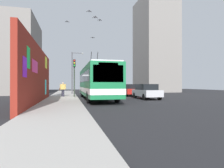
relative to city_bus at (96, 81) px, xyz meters
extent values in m
plane|color=#232326|center=(0.65, 1.80, -1.86)|extent=(80.00, 80.00, 0.00)
cube|color=#ADA8A0|center=(0.65, 3.40, -1.78)|extent=(48.00, 3.20, 0.15)
cube|color=maroon|center=(-3.31, 5.15, 0.40)|extent=(14.08, 0.30, 4.50)
cube|color=green|center=(-8.00, 4.99, 1.19)|extent=(0.88, 0.02, 1.22)
cube|color=yellow|center=(0.70, 4.99, 1.87)|extent=(1.59, 0.02, 1.12)
cube|color=#F2338C|center=(-5.83, 4.99, 0.89)|extent=(2.12, 0.02, 0.82)
cube|color=#33D8E5|center=(0.37, 4.99, -0.57)|extent=(1.05, 0.02, 1.46)
cube|color=#8C19D8|center=(-8.91, 4.99, 0.58)|extent=(0.92, 0.02, 1.05)
cube|color=gray|center=(14.25, 11.00, 4.17)|extent=(11.34, 6.29, 12.05)
cube|color=black|center=(14.25, 7.84, 2.54)|extent=(9.64, 0.04, 1.10)
cube|color=black|center=(14.25, 7.84, 5.74)|extent=(9.64, 0.04, 1.10)
cube|color=gray|center=(18.00, -15.20, 7.95)|extent=(9.18, 6.86, 19.61)
cube|color=black|center=(18.00, -18.65, 2.54)|extent=(7.80, 0.04, 1.10)
cube|color=black|center=(18.00, -18.65, 5.74)|extent=(7.80, 0.04, 1.10)
cube|color=black|center=(18.00, -18.65, 8.94)|extent=(7.80, 0.04, 1.10)
cube|color=black|center=(18.00, -18.65, 12.14)|extent=(7.80, 0.04, 1.10)
cube|color=black|center=(18.00, -18.65, 15.34)|extent=(7.80, 0.04, 1.10)
cube|color=#19723F|center=(0.01, 0.00, -0.02)|extent=(12.29, 2.62, 2.77)
cube|color=silver|center=(0.01, 0.00, 1.43)|extent=(11.80, 2.41, 0.12)
cube|color=white|center=(0.01, 0.00, -0.86)|extent=(12.31, 2.64, 0.44)
cube|color=black|center=(-6.12, 0.00, 0.47)|extent=(0.04, 2.23, 1.25)
cube|color=black|center=(0.01, 0.00, 0.40)|extent=(11.31, 2.65, 0.89)
cube|color=orange|center=(-6.11, 0.00, 1.12)|extent=(0.06, 1.44, 0.28)
cylinder|color=black|center=(1.85, -0.35, 2.27)|extent=(1.43, 0.06, 2.00)
cylinder|color=black|center=(1.85, 0.35, 2.27)|extent=(1.43, 0.06, 2.00)
cylinder|color=black|center=(-3.93, -1.19, -1.36)|extent=(1.00, 0.28, 1.00)
cylinder|color=black|center=(-3.93, 1.19, -1.36)|extent=(1.00, 0.28, 1.00)
cylinder|color=black|center=(3.94, -1.19, -1.36)|extent=(1.00, 0.28, 1.00)
cylinder|color=black|center=(3.94, 1.19, -1.36)|extent=(1.00, 0.28, 1.00)
cube|color=#B7B7BC|center=(-0.80, -5.20, -1.21)|extent=(4.12, 1.80, 0.66)
cube|color=black|center=(-0.71, -5.20, -0.58)|extent=(2.47, 1.62, 0.60)
cylinder|color=black|center=(-2.16, -6.00, -1.54)|extent=(0.64, 0.22, 0.64)
cylinder|color=black|center=(-2.16, -4.40, -1.54)|extent=(0.64, 0.22, 0.64)
cylinder|color=black|center=(0.56, -6.00, -1.54)|extent=(0.64, 0.22, 0.64)
cylinder|color=black|center=(0.56, -4.40, -1.54)|extent=(0.64, 0.22, 0.64)
cube|color=#B21E19|center=(5.07, -5.20, -1.21)|extent=(4.49, 1.90, 0.66)
cube|color=black|center=(5.16, -5.20, -0.58)|extent=(2.69, 1.71, 0.60)
cylinder|color=black|center=(3.59, -6.05, -1.54)|extent=(0.64, 0.22, 0.64)
cylinder|color=black|center=(3.59, -4.35, -1.54)|extent=(0.64, 0.22, 0.64)
cylinder|color=black|center=(6.55, -6.05, -1.54)|extent=(0.64, 0.22, 0.64)
cylinder|color=black|center=(6.55, -4.35, -1.54)|extent=(0.64, 0.22, 0.64)
cube|color=#C6B793|center=(10.95, -5.20, -1.21)|extent=(4.16, 1.79, 0.66)
cube|color=black|center=(11.03, -5.20, -0.58)|extent=(2.50, 1.61, 0.60)
cylinder|color=black|center=(9.58, -5.99, -1.54)|extent=(0.64, 0.22, 0.64)
cylinder|color=black|center=(9.58, -4.41, -1.54)|extent=(0.64, 0.22, 0.64)
cylinder|color=black|center=(12.32, -5.99, -1.54)|extent=(0.64, 0.22, 0.64)
cylinder|color=black|center=(12.32, -4.41, -1.54)|extent=(0.64, 0.22, 0.64)
cube|color=white|center=(16.38, -5.20, -1.21)|extent=(4.65, 1.81, 0.66)
cube|color=black|center=(16.48, -5.20, -0.58)|extent=(2.79, 1.63, 0.60)
cylinder|color=black|center=(14.85, -6.01, -1.54)|extent=(0.64, 0.22, 0.64)
cylinder|color=black|center=(14.85, -4.39, -1.54)|extent=(0.64, 0.22, 0.64)
cylinder|color=black|center=(17.92, -6.01, -1.54)|extent=(0.64, 0.22, 0.64)
cylinder|color=black|center=(17.92, -4.39, -1.54)|extent=(0.64, 0.22, 0.64)
cylinder|color=#1E1E2D|center=(3.36, 3.33, -1.30)|extent=(0.14, 0.14, 0.81)
cylinder|color=#1E1E2D|center=(3.36, 3.50, -1.30)|extent=(0.14, 0.14, 0.81)
cube|color=gold|center=(3.36, 3.42, -0.59)|extent=(0.22, 0.47, 0.61)
cylinder|color=gold|center=(3.36, 3.13, -0.56)|extent=(0.09, 0.09, 0.58)
cylinder|color=gold|center=(3.36, 3.70, -0.56)|extent=(0.09, 0.09, 0.58)
sphere|color=tan|center=(3.36, 3.42, -0.18)|extent=(0.22, 0.22, 0.22)
cube|color=#593319|center=(3.36, 3.77, -0.85)|extent=(0.14, 0.10, 0.24)
cylinder|color=#2D382D|center=(2.45, 2.15, 0.41)|extent=(0.14, 0.14, 4.22)
cube|color=black|center=(2.23, 2.15, 2.07)|extent=(0.20, 0.28, 0.84)
sphere|color=red|center=(2.12, 2.15, 2.35)|extent=(0.18, 0.18, 0.18)
sphere|color=yellow|center=(2.12, 2.15, 2.07)|extent=(0.18, 0.18, 0.18)
sphere|color=green|center=(2.12, 2.15, 1.79)|extent=(0.18, 0.18, 0.18)
cylinder|color=#4C4C51|center=(10.17, 2.25, 1.48)|extent=(0.18, 0.18, 6.37)
cylinder|color=#4C4C51|center=(10.17, 1.45, 4.51)|extent=(0.10, 1.59, 0.10)
ellipsoid|color=silver|center=(10.17, 0.66, 4.46)|extent=(0.44, 0.28, 0.20)
ellipsoid|color=slate|center=(-1.81, 0.39, 5.96)|extent=(0.32, 0.14, 0.12)
cube|color=slate|center=(-1.81, 0.25, 5.99)|extent=(0.20, 0.23, 0.20)
cube|color=slate|center=(-1.81, 0.53, 5.99)|extent=(0.20, 0.23, 0.20)
ellipsoid|color=#47474C|center=(5.80, 2.96, 7.81)|extent=(0.32, 0.14, 0.12)
cube|color=#47474C|center=(5.80, 2.82, 7.84)|extent=(0.20, 0.24, 0.18)
cube|color=#47474C|center=(5.80, 3.10, 7.84)|extent=(0.20, 0.24, 0.18)
ellipsoid|color=slate|center=(-0.33, 0.79, 7.03)|extent=(0.32, 0.14, 0.12)
cube|color=slate|center=(-0.33, 0.65, 7.06)|extent=(0.20, 0.25, 0.17)
cube|color=slate|center=(-0.33, 0.93, 7.06)|extent=(0.20, 0.25, 0.17)
ellipsoid|color=#47474C|center=(3.61, -0.93, 7.57)|extent=(0.32, 0.14, 0.12)
cube|color=#47474C|center=(3.61, -1.07, 7.60)|extent=(0.20, 0.24, 0.18)
cube|color=#47474C|center=(3.61, -0.79, 7.60)|extent=(0.20, 0.24, 0.18)
ellipsoid|color=#47474C|center=(3.78, -0.11, 5.42)|extent=(0.32, 0.14, 0.12)
cube|color=#47474C|center=(3.78, -0.25, 5.45)|extent=(0.20, 0.27, 0.11)
cube|color=#47474C|center=(3.78, 0.03, 5.45)|extent=(0.20, 0.27, 0.11)
camera|label=1|loc=(-19.51, 2.80, -0.32)|focal=30.63mm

